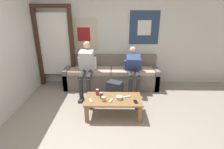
{
  "coord_description": "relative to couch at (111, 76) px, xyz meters",
  "views": [
    {
      "loc": [
        0.23,
        -2.41,
        2.04
      ],
      "look_at": [
        0.18,
        1.17,
        0.68
      ],
      "focal_mm": 28.0,
      "sensor_mm": 36.0,
      "label": 1
    }
  ],
  "objects": [
    {
      "name": "coffee_table",
      "position": [
        0.07,
        -1.41,
        0.01
      ],
      "size": [
        1.12,
        0.58,
        0.37
      ],
      "color": "olive",
      "rests_on": "ground_plane"
    },
    {
      "name": "wall_back",
      "position": [
        -0.14,
        0.35,
        0.98
      ],
      "size": [
        10.0,
        0.07,
        2.55
      ],
      "color": "silver",
      "rests_on": "ground_plane"
    },
    {
      "name": "game_controller_far_center",
      "position": [
        0.02,
        -1.53,
        0.08
      ],
      "size": [
        0.08,
        0.15,
        0.03
      ],
      "color": "white",
      "rests_on": "coffee_table"
    },
    {
      "name": "cell_phone",
      "position": [
        0.49,
        -1.54,
        0.08
      ],
      "size": [
        0.09,
        0.15,
        0.01
      ],
      "color": "black",
      "rests_on": "coffee_table"
    },
    {
      "name": "person_seated_adult",
      "position": [
        -0.6,
        -0.37,
        0.39
      ],
      "size": [
        0.47,
        0.93,
        1.28
      ],
      "color": "#2D2D33",
      "rests_on": "ground_plane"
    },
    {
      "name": "game_controller_near_left",
      "position": [
        0.34,
        -1.36,
        0.08
      ],
      "size": [
        0.15,
        0.08,
        0.03
      ],
      "color": "white",
      "rests_on": "coffee_table"
    },
    {
      "name": "ground_plane",
      "position": [
        -0.14,
        -2.06,
        -0.3
      ],
      "size": [
        18.0,
        18.0,
        0.0
      ],
      "primitive_type": "plane",
      "color": "gray"
    },
    {
      "name": "drink_can_blue",
      "position": [
        -0.17,
        -1.4,
        0.13
      ],
      "size": [
        0.07,
        0.07,
        0.12
      ],
      "color": "#28479E",
      "rests_on": "coffee_table"
    },
    {
      "name": "person_seated_teen",
      "position": [
        0.56,
        -0.33,
        0.33
      ],
      "size": [
        0.47,
        0.92,
        1.13
      ],
      "color": "#2D2D33",
      "rests_on": "ground_plane"
    },
    {
      "name": "game_controller_near_right",
      "position": [
        -0.36,
        -1.53,
        0.08
      ],
      "size": [
        0.07,
        0.15,
        0.03
      ],
      "color": "white",
      "rests_on": "coffee_table"
    },
    {
      "name": "backpack",
      "position": [
        0.09,
        -0.76,
        -0.09
      ],
      "size": [
        0.42,
        0.38,
        0.45
      ],
      "color": "#282D38",
      "rests_on": "ground_plane"
    },
    {
      "name": "door_frame",
      "position": [
        -1.5,
        0.13,
        0.9
      ],
      "size": [
        1.0,
        0.1,
        2.15
      ],
      "color": "#382319",
      "rests_on": "ground_plane"
    },
    {
      "name": "pillar_candle",
      "position": [
        -0.12,
        -1.52,
        0.12
      ],
      "size": [
        0.09,
        0.09,
        0.1
      ],
      "color": "tan",
      "rests_on": "coffee_table"
    },
    {
      "name": "ceramic_bowl",
      "position": [
        0.19,
        -1.43,
        0.11
      ],
      "size": [
        0.14,
        0.14,
        0.06
      ],
      "color": "#B7B2A8",
      "rests_on": "coffee_table"
    },
    {
      "name": "couch",
      "position": [
        0.0,
        0.0,
        0.0
      ],
      "size": [
        2.5,
        0.69,
        0.84
      ],
      "color": "#70665B",
      "rests_on": "ground_plane"
    },
    {
      "name": "drink_can_red",
      "position": [
        -0.26,
        -1.26,
        0.13
      ],
      "size": [
        0.07,
        0.07,
        0.12
      ],
      "color": "maroon",
      "rests_on": "coffee_table"
    }
  ]
}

